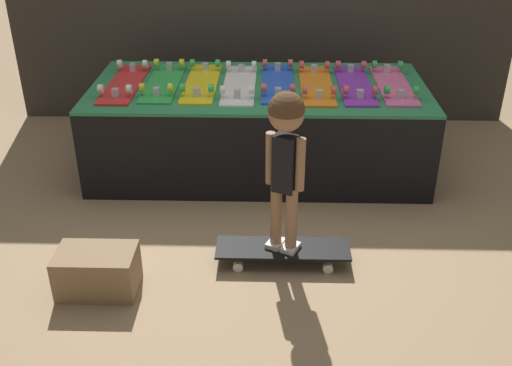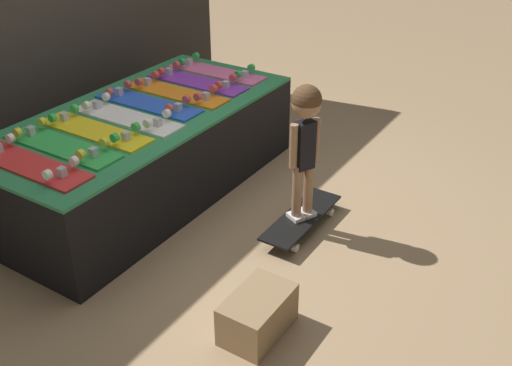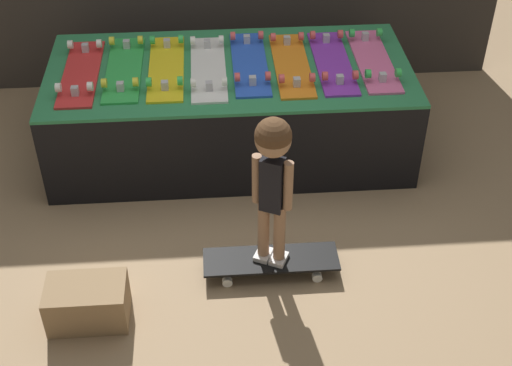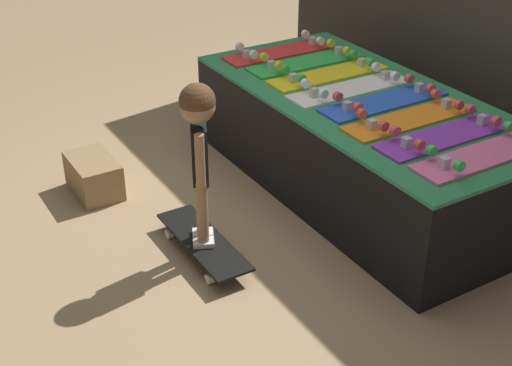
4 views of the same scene
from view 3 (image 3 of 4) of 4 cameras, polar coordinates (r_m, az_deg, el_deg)
The scene contains 13 objects.
ground_plane at distance 4.18m, azimuth -1.61°, elevation -1.75°, with size 16.00×16.00×0.00m, color #9E7F5B.
display_rack at distance 4.49m, azimuth -2.07°, elevation 5.95°, with size 2.19×1.03×0.58m.
skateboard_red_on_rack at distance 4.38m, azimuth -13.83°, elevation 8.63°, with size 0.21×0.78×0.09m.
skateboard_green_on_rack at distance 4.37m, azimuth -10.51°, elevation 9.05°, with size 0.21×0.78×0.09m.
skateboard_yellow_on_rack at distance 4.34m, azimuth -7.20°, elevation 9.21°, with size 0.21×0.78×0.09m.
skateboard_white_on_rack at distance 4.31m, azimuth -3.84°, elevation 9.21°, with size 0.21×0.78×0.09m.
skateboard_blue_on_rack at distance 4.36m, azimuth -0.51°, elevation 9.63°, with size 0.21×0.78×0.09m.
skateboard_orange_on_rack at distance 4.35m, azimuth 2.86°, elevation 9.51°, with size 0.21×0.78×0.09m.
skateboard_purple_on_rack at distance 4.39m, azimuth 6.14°, elevation 9.65°, with size 0.21×0.78×0.09m.
skateboard_pink_on_rack at distance 4.45m, azimuth 9.35°, elevation 9.74°, with size 0.21×0.78×0.09m.
skateboard_on_floor at distance 3.73m, azimuth 1.20°, elevation -6.23°, with size 0.70×0.21×0.09m.
child at distance 3.33m, azimuth 1.34°, elevation 1.38°, with size 0.19×0.17×0.86m.
storage_box at distance 3.57m, azimuth -13.32°, elevation -9.30°, with size 0.38×0.24×0.22m.
Camera 3 is at (-0.12, -3.20, 2.69)m, focal length 50.00 mm.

